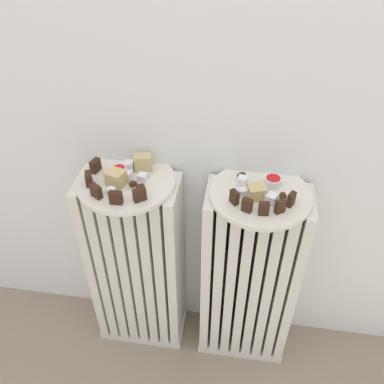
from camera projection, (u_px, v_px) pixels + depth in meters
The scene contains 32 objects.
radiator_left at pixel (137, 267), 1.32m from camera, with size 0.29×0.15×0.68m.
radiator_right at pixel (248, 280), 1.28m from camera, with size 0.29×0.15×0.68m.
plate_left at pixel (126, 182), 1.10m from camera, with size 0.26×0.26×0.01m, color silver.
plate_right at pixel (260, 194), 1.05m from camera, with size 0.26×0.26×0.01m, color silver.
dark_cake_slice_left_0 at pixel (95, 166), 1.11m from camera, with size 0.03×0.02×0.04m, color #382114.
dark_cake_slice_left_1 at pixel (89, 179), 1.07m from camera, with size 0.03×0.02×0.04m, color #382114.
dark_cake_slice_left_2 at pixel (96, 191), 1.03m from camera, with size 0.03×0.02×0.04m, color #382114.
dark_cake_slice_left_3 at pixel (116, 198), 1.01m from camera, with size 0.03×0.02×0.04m, color #382114.
dark_cake_slice_left_4 at pixel (140, 195), 1.02m from camera, with size 0.03×0.02×0.04m, color #382114.
marble_cake_slice_left_0 at pixel (143, 163), 1.11m from camera, with size 0.04×0.03×0.05m, color tan.
marble_cake_slice_left_1 at pixel (116, 178), 1.06m from camera, with size 0.05×0.04×0.04m, color tan.
turkish_delight_left_0 at pixel (142, 178), 1.08m from camera, with size 0.02×0.02×0.02m, color white.
turkish_delight_left_1 at pixel (128, 175), 1.09m from camera, with size 0.02×0.02×0.02m, color white.
turkish_delight_left_2 at pixel (129, 166), 1.12m from camera, with size 0.02×0.02×0.02m, color white.
turkish_delight_left_3 at pixel (111, 191), 1.04m from camera, with size 0.02×0.02×0.02m, color white.
medjool_date_left_0 at pixel (141, 187), 1.06m from camera, with size 0.02×0.02×0.02m, color #3D1E0F.
medjool_date_left_1 at pixel (133, 184), 1.06m from camera, with size 0.02×0.02×0.02m, color #3D1E0F.
jam_bowl_left at pixel (119, 171), 1.10m from camera, with size 0.04×0.04×0.02m.
dark_cake_slice_right_0 at pixel (234, 197), 1.01m from camera, with size 0.02×0.01×0.04m, color #382114.
dark_cake_slice_right_1 at pixel (247, 205), 0.99m from camera, with size 0.02×0.01×0.04m, color #382114.
dark_cake_slice_right_2 at pixel (264, 209), 0.98m from camera, with size 0.02×0.01×0.04m, color #382114.
dark_cake_slice_right_3 at pixel (280, 206), 0.98m from camera, with size 0.02×0.01×0.04m, color #382114.
dark_cake_slice_right_4 at pixel (291, 199), 1.00m from camera, with size 0.02×0.01×0.04m, color #382114.
marble_cake_slice_right_0 at pixel (257, 192), 1.02m from camera, with size 0.04×0.04×0.04m, color tan.
turkish_delight_right_0 at pixel (258, 186), 1.06m from camera, with size 0.02×0.02×0.02m, color white.
turkish_delight_right_1 at pixel (243, 192), 1.04m from camera, with size 0.02×0.02×0.02m, color white.
turkish_delight_right_2 at pixel (271, 199), 1.01m from camera, with size 0.03×0.03×0.03m, color white.
turkish_delight_right_3 at pixel (242, 181), 1.07m from camera, with size 0.02×0.02×0.02m, color white.
medjool_date_right_0 at pixel (241, 175), 1.10m from camera, with size 0.03×0.01×0.01m, color #3D1E0F.
medjool_date_right_1 at pixel (283, 196), 1.03m from camera, with size 0.03×0.02×0.02m, color #3D1E0F.
jam_bowl_right at pixel (273, 181), 1.07m from camera, with size 0.05×0.05×0.02m.
fork at pixel (144, 179), 1.09m from camera, with size 0.04×0.09×0.00m.
Camera 1 is at (0.12, -0.55, 1.36)m, focal length 38.30 mm.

